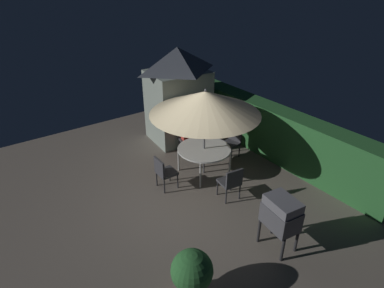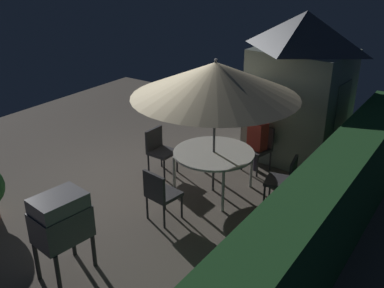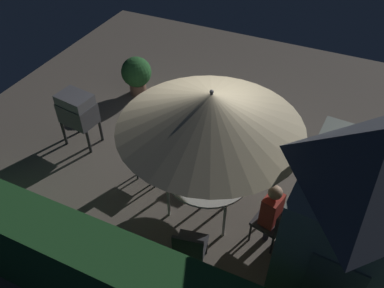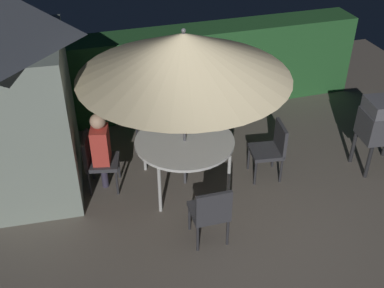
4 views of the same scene
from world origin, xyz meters
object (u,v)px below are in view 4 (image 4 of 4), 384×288
at_px(patio_table, 185,143).
at_px(chair_toward_hedge, 272,147).
at_px(patio_umbrella, 184,55).
at_px(chair_near_shed, 96,158).
at_px(garden_shed, 13,94).
at_px(chair_far_side, 211,211).
at_px(chair_toward_house, 149,116).
at_px(person_in_red, 100,143).

xyz_separation_m(patio_table, chair_toward_hedge, (1.31, -0.18, -0.21)).
relative_size(patio_umbrella, chair_toward_hedge, 3.18).
xyz_separation_m(patio_umbrella, chair_near_shed, (-1.26, 0.29, -1.58)).
xyz_separation_m(garden_shed, chair_near_shed, (0.96, -0.35, -1.02)).
bearing_deg(chair_far_side, chair_toward_hedge, 39.08).
bearing_deg(patio_table, chair_far_side, -91.31).
bearing_deg(chair_near_shed, patio_umbrella, -13.07).
relative_size(chair_near_shed, chair_toward_house, 1.00).
distance_m(patio_umbrella, chair_toward_hedge, 2.06).
relative_size(garden_shed, chair_toward_house, 3.36).
height_order(chair_far_side, chair_toward_house, same).
relative_size(patio_table, chair_toward_house, 1.61).
distance_m(chair_toward_hedge, person_in_red, 2.54).
height_order(patio_umbrella, chair_near_shed, patio_umbrella).
bearing_deg(garden_shed, chair_far_side, -41.20).
bearing_deg(garden_shed, patio_umbrella, -16.16).
xyz_separation_m(patio_table, patio_umbrella, (0.00, 0.00, 1.37)).
relative_size(chair_near_shed, chair_toward_hedge, 1.00).
distance_m(garden_shed, person_in_red, 1.34).
distance_m(patio_umbrella, chair_toward_house, 2.04).
bearing_deg(garden_shed, patio_table, -16.16).
bearing_deg(person_in_red, chair_near_shed, 166.93).
bearing_deg(chair_toward_house, patio_table, -78.92).
xyz_separation_m(chair_toward_house, person_in_red, (-0.93, -1.00, 0.26)).
distance_m(patio_table, chair_toward_house, 1.31).
distance_m(patio_table, chair_far_side, 1.29).
relative_size(patio_umbrella, chair_far_side, 3.18).
distance_m(garden_shed, chair_toward_house, 2.31).
distance_m(patio_umbrella, chair_near_shed, 2.04).
distance_m(chair_far_side, chair_toward_house, 2.55).
bearing_deg(chair_toward_hedge, garden_shed, 166.81).
bearing_deg(chair_near_shed, chair_toward_house, 44.10).
relative_size(garden_shed, chair_near_shed, 3.36).
distance_m(chair_far_side, person_in_red, 1.94).
height_order(garden_shed, chair_toward_hedge, garden_shed).
xyz_separation_m(patio_table, person_in_red, (-1.17, 0.27, 0.05)).
distance_m(chair_near_shed, chair_far_side, 1.99).
height_order(chair_toward_hedge, chair_toward_house, same).
bearing_deg(chair_toward_hedge, chair_toward_house, 137.03).
bearing_deg(person_in_red, patio_umbrella, -13.07).
xyz_separation_m(garden_shed, chair_toward_house, (1.97, 0.63, -1.02)).
xyz_separation_m(chair_near_shed, chair_toward_hedge, (2.57, -0.48, 0.00)).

